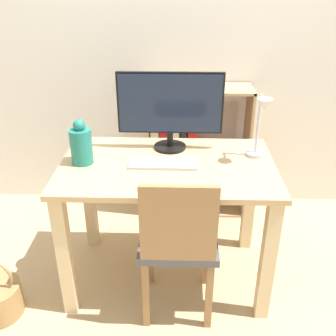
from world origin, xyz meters
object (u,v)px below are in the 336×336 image
Objects in this scene: vase at (81,144)px; bookshelf at (179,151)px; monitor at (170,106)px; desk_lamp at (261,122)px; chair at (178,240)px; keyboard at (163,163)px.

vase is 1.00m from bookshelf.
desk_lamp is at bearing -16.97° from monitor.
monitor is 0.68× the size of chair.
keyboard is at bearing -171.65° from desk_lamp.
keyboard is at bearing -98.15° from monitor.
desk_lamp is 0.75m from chair.
vase is (-0.43, 0.02, 0.10)m from keyboard.
keyboard is 1.45× the size of vase.
keyboard is 0.84m from bookshelf.
chair is at bearing -83.72° from monitor.
monitor is 0.74m from chair.
vase is 0.95m from desk_lamp.
monitor is 2.39× the size of vase.
desk_lamp is 0.41× the size of chair.
monitor is at bearing -95.71° from bookshelf.
desk_lamp is (0.51, 0.08, 0.21)m from keyboard.
vase is 0.25× the size of bookshelf.
desk_lamp is at bearing 38.19° from chair.
desk_lamp is at bearing -59.01° from bookshelf.
keyboard is 0.56m from desk_lamp.
vase is 0.72m from chair.
chair is at bearing -140.02° from desk_lamp.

